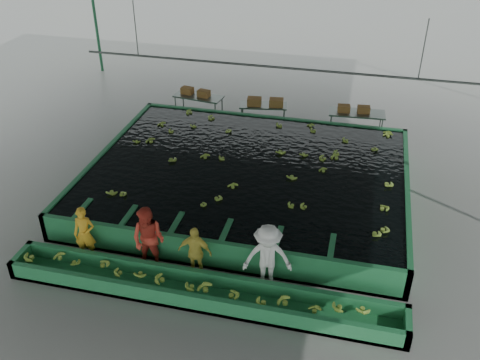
% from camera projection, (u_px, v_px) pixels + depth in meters
% --- Properties ---
extents(ground, '(80.00, 80.00, 0.00)m').
position_uv_depth(ground, '(236.00, 216.00, 16.22)').
color(ground, slate).
rests_on(ground, ground).
extents(shed_roof, '(20.00, 22.00, 0.04)m').
position_uv_depth(shed_roof, '(235.00, 56.00, 13.60)').
color(shed_roof, slate).
rests_on(shed_roof, shed_posts).
extents(shed_posts, '(20.00, 22.00, 5.00)m').
position_uv_depth(shed_posts, '(236.00, 143.00, 14.91)').
color(shed_posts, '#24623C').
rests_on(shed_posts, ground).
extents(flotation_tank, '(10.00, 8.00, 0.90)m').
position_uv_depth(flotation_tank, '(247.00, 179.00, 17.23)').
color(flotation_tank, '#22713D').
rests_on(flotation_tank, ground).
extents(tank_water, '(9.70, 7.70, 0.00)m').
position_uv_depth(tank_water, '(248.00, 168.00, 17.02)').
color(tank_water, black).
rests_on(tank_water, flotation_tank).
extents(sorting_trough, '(10.00, 1.00, 0.50)m').
position_uv_depth(sorting_trough, '(200.00, 291.00, 13.12)').
color(sorting_trough, '#22713D').
rests_on(sorting_trough, ground).
extents(cableway_rail, '(0.08, 0.08, 14.00)m').
position_uv_depth(cableway_rail, '(271.00, 67.00, 18.79)').
color(cableway_rail, '#59605B').
rests_on(cableway_rail, shed_roof).
extents(rail_hanger_left, '(0.04, 0.04, 2.00)m').
position_uv_depth(rail_hanger_left, '(136.00, 29.00, 19.28)').
color(rail_hanger_left, '#59605B').
rests_on(rail_hanger_left, shed_roof).
extents(rail_hanger_right, '(0.04, 0.04, 2.00)m').
position_uv_depth(rail_hanger_right, '(424.00, 50.00, 17.24)').
color(rail_hanger_right, '#59605B').
rests_on(rail_hanger_right, shed_roof).
extents(worker_a, '(0.64, 0.48, 1.58)m').
position_uv_depth(worker_a, '(85.00, 234.00, 14.20)').
color(worker_a, gold).
rests_on(worker_a, ground).
extents(worker_b, '(0.97, 0.78, 1.87)m').
position_uv_depth(worker_b, '(149.00, 239.00, 13.75)').
color(worker_b, red).
rests_on(worker_b, ground).
extents(worker_c, '(0.89, 0.37, 1.51)m').
position_uv_depth(worker_c, '(195.00, 252.00, 13.59)').
color(worker_c, '#D9C847').
rests_on(worker_c, ground).
extents(worker_d, '(1.34, 0.95, 1.88)m').
position_uv_depth(worker_d, '(267.00, 258.00, 13.11)').
color(worker_d, white).
rests_on(worker_d, ground).
extents(packing_table_left, '(2.09, 1.07, 0.91)m').
position_uv_depth(packing_table_left, '(199.00, 106.00, 22.14)').
color(packing_table_left, '#59605B').
rests_on(packing_table_left, ground).
extents(packing_table_mid, '(1.97, 1.04, 0.85)m').
position_uv_depth(packing_table_mid, '(263.00, 115.00, 21.50)').
color(packing_table_mid, '#59605B').
rests_on(packing_table_mid, ground).
extents(packing_table_right, '(2.17, 0.99, 0.96)m').
position_uv_depth(packing_table_right, '(356.00, 124.00, 20.65)').
color(packing_table_right, '#59605B').
rests_on(packing_table_right, ground).
extents(box_stack_left, '(1.29, 0.56, 0.27)m').
position_uv_depth(box_stack_left, '(196.00, 95.00, 21.97)').
color(box_stack_left, brown).
rests_on(box_stack_left, packing_table_left).
extents(box_stack_mid, '(1.46, 0.57, 0.31)m').
position_uv_depth(box_stack_mid, '(265.00, 106.00, 21.21)').
color(box_stack_mid, brown).
rests_on(box_stack_mid, packing_table_mid).
extents(box_stack_right, '(1.24, 0.47, 0.26)m').
position_uv_depth(box_stack_right, '(353.00, 112.00, 20.41)').
color(box_stack_right, brown).
rests_on(box_stack_right, packing_table_right).
extents(floating_bananas, '(9.47, 6.46, 0.13)m').
position_uv_depth(floating_bananas, '(253.00, 156.00, 17.68)').
color(floating_bananas, '#82A534').
rests_on(floating_bananas, tank_water).
extents(trough_bananas, '(8.69, 0.58, 0.12)m').
position_uv_depth(trough_bananas, '(200.00, 286.00, 13.04)').
color(trough_bananas, '#82A534').
rests_on(trough_bananas, sorting_trough).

